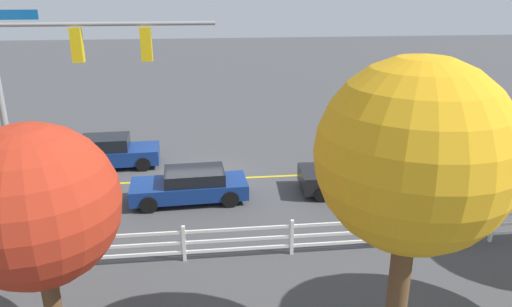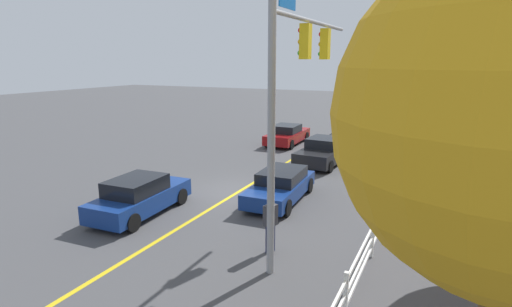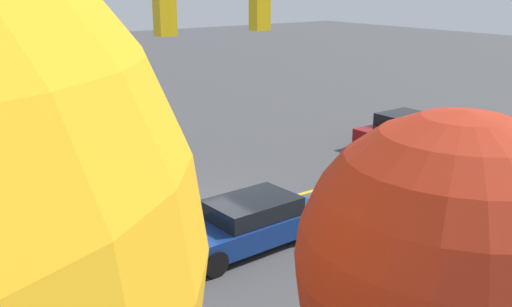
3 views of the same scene
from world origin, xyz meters
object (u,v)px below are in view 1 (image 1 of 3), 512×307
Objects in this scene: car_3 at (499,168)px; tree_1 at (414,157)px; car_4 at (357,175)px; car_1 at (110,152)px; pedestrian at (60,200)px; car_0 at (416,143)px; car_2 at (191,185)px; tree_3 at (36,206)px.

car_3 is 0.68× the size of tree_1.
car_4 is at bearing 0.80° from car_3.
car_3 is at bearing -15.86° from car_1.
pedestrian reaches higher than car_4.
car_0 is at bearing -3.35° from car_1.
car_1 reaches higher than car_0.
car_1 is 16.85m from car_3.
tree_3 reaches higher than car_2.
pedestrian is (4.37, 1.46, 0.30)m from car_2.
tree_1 reaches higher than car_2.
car_2 is 8.82m from tree_3.
tree_1 reaches higher than car_0.
tree_3 reaches higher than car_3.
tree_3 reaches higher than pedestrian.
car_1 reaches higher than car_2.
car_3 is 6.15m from car_4.
car_1 is 0.81× the size of tree_3.
car_2 is 4.61m from pedestrian.
tree_3 is (9.38, 7.93, 2.95)m from car_4.
car_0 reaches higher than car_2.
car_1 is 5.53m from car_2.
car_2 is at bearing -50.83° from car_1.
pedestrian is at bearing -76.19° from tree_3.
car_3 is 1.01× the size of car_4.
car_4 is 2.66× the size of pedestrian.
pedestrian is (10.94, 1.59, 0.24)m from car_4.
tree_3 is (13.60, 11.74, 2.99)m from car_0.
car_2 is 2.63× the size of pedestrian.
car_1 is at bearing -171.17° from pedestrian.
car_0 is 1.01× the size of car_3.
tree_1 reaches higher than pedestrian.
tree_1 is at bearing -117.15° from car_0.
car_0 is 0.86× the size of tree_3.
car_3 is 17.18m from pedestrian.
car_4 is (4.22, 3.81, 0.04)m from car_0.
car_4 is 11.05m from pedestrian.
car_1 is at bearing -13.68° from car_3.
tree_3 is at bearing 67.63° from car_2.
tree_1 is at bearing 47.73° from car_3.
car_2 is at bearing -109.80° from tree_3.
car_1 is at bearing -59.05° from tree_1.
tree_3 is at bearing 26.99° from car_3.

